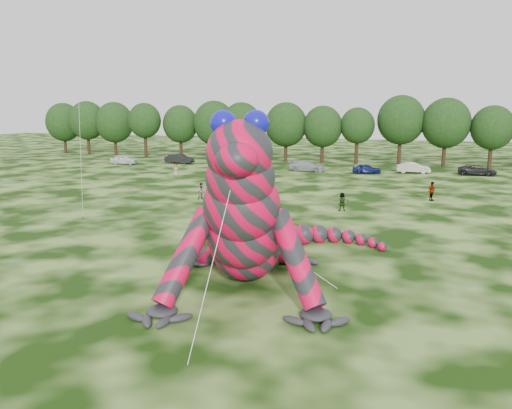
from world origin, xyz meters
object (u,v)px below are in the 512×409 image
at_px(car_2, 251,164).
at_px(spectator_3, 432,191).
at_px(tree_7, 286,132).
at_px(tree_8, 323,135).
at_px(tree_0, 64,128).
at_px(car_1, 179,159).
at_px(tree_10, 400,130).
at_px(tree_12, 492,137).
at_px(car_3, 307,166).
at_px(tree_4, 181,131).
at_px(spectator_1, 202,191).
at_px(tree_1, 88,128).
at_px(tree_5, 214,130).
at_px(tree_2, 115,129).
at_px(tree_11, 445,132).
at_px(car_5, 413,168).
at_px(spectator_4, 176,170).
at_px(car_6, 477,170).
at_px(car_4, 367,169).
at_px(tree_3, 145,130).
at_px(tree_9, 357,136).
at_px(inflatable_gecko, 247,194).
at_px(car_0, 124,160).
at_px(tree_6, 242,132).

relative_size(car_2, spectator_3, 2.67).
bearing_deg(tree_7, tree_8, 1.78).
xyz_separation_m(tree_0, car_1, (29.15, -9.61, -4.00)).
height_order(tree_10, tree_12, tree_10).
bearing_deg(tree_0, car_3, -14.50).
xyz_separation_m(tree_4, car_3, (25.41, -12.49, -3.81)).
bearing_deg(spectator_1, tree_1, 86.87).
height_order(car_1, car_2, car_1).
bearing_deg(tree_5, tree_10, 0.27).
height_order(tree_2, tree_11, tree_11).
distance_m(car_5, spectator_4, 31.51).
distance_m(car_2, car_6, 30.27).
bearing_deg(spectator_4, car_4, -6.37).
xyz_separation_m(tree_10, tree_11, (6.39, -0.38, -0.22)).
relative_size(tree_3, car_4, 2.51).
bearing_deg(spectator_1, car_4, 11.24).
distance_m(tree_0, tree_9, 55.66).
relative_size(inflatable_gecko, car_6, 3.61).
bearing_deg(tree_8, car_1, -160.85).
height_order(tree_0, spectator_1, tree_0).
bearing_deg(spectator_3, car_2, 87.28).
relative_size(tree_4, car_3, 1.83).
bearing_deg(inflatable_gecko, tree_4, 104.79).
distance_m(inflatable_gecko, tree_5, 61.00).
distance_m(car_5, spectator_1, 32.80).
xyz_separation_m(car_0, spectator_1, (23.90, -23.80, 0.08)).
xyz_separation_m(tree_3, car_2, (23.21, -10.59, -4.05)).
bearing_deg(tree_5, car_6, -12.64).
height_order(tree_9, spectator_1, tree_9).
distance_m(tree_5, car_4, 29.75).
height_order(tree_7, car_6, tree_7).
bearing_deg(tree_7, tree_9, 2.78).
bearing_deg(spectator_3, car_3, 75.82).
distance_m(tree_0, car_5, 65.17).
xyz_separation_m(tree_8, spectator_1, (-4.95, -34.79, -3.68)).
xyz_separation_m(tree_1, tree_2, (5.34, 0.71, -0.08)).
xyz_separation_m(tree_0, car_2, (42.05, -12.76, -4.08)).
xyz_separation_m(car_2, car_5, (22.19, 2.55, 0.04)).
relative_size(tree_3, car_2, 1.95).
bearing_deg(tree_8, car_0, -159.16).
bearing_deg(tree_6, tree_1, 177.46).
relative_size(tree_3, car_1, 2.05).
bearing_deg(tree_3, tree_10, 2.01).
xyz_separation_m(tree_7, spectator_1, (0.91, -34.60, -3.95)).
bearing_deg(car_3, tree_5, 58.32).
relative_size(tree_7, car_1, 2.06).
bearing_deg(car_4, tree_0, 66.07).
bearing_deg(tree_0, car_6, -7.84).
bearing_deg(tree_9, inflatable_gecko, -88.83).
relative_size(tree_12, car_3, 1.81).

